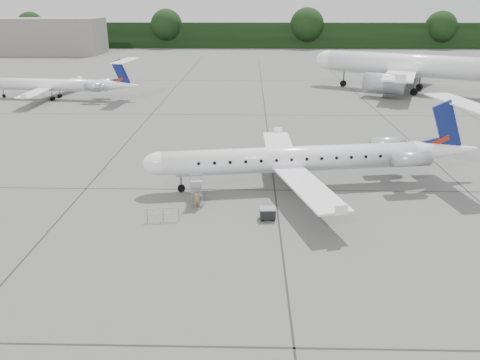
# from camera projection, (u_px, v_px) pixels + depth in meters

# --- Properties ---
(ground) EXTENTS (320.00, 320.00, 0.00)m
(ground) POSITION_uv_depth(u_px,v_px,m) (336.00, 217.00, 33.78)
(ground) COLOR #575755
(ground) RESTS_ON ground
(treeline) EXTENTS (260.00, 4.00, 8.00)m
(treeline) POSITION_uv_depth(u_px,v_px,m) (270.00, 35.00, 153.68)
(treeline) COLOR black
(treeline) RESTS_ON ground
(terminal_building) EXTENTS (40.00, 14.00, 10.00)m
(terminal_building) POSITION_uv_depth(u_px,v_px,m) (33.00, 36.00, 136.15)
(terminal_building) COLOR slate
(terminal_building) RESTS_ON ground
(main_regional_jet) EXTENTS (29.56, 23.25, 6.90)m
(main_regional_jet) POSITION_uv_depth(u_px,v_px,m) (291.00, 147.00, 38.16)
(main_regional_jet) COLOR white
(main_regional_jet) RESTS_ON ground
(airstair) EXTENTS (1.20, 2.48, 2.16)m
(airstair) POSITION_uv_depth(u_px,v_px,m) (196.00, 189.00, 36.02)
(airstair) COLOR white
(airstair) RESTS_ON ground
(passenger) EXTENTS (0.57, 0.37, 1.56)m
(passenger) POSITION_uv_depth(u_px,v_px,m) (197.00, 199.00, 34.88)
(passenger) COLOR olive
(passenger) RESTS_ON ground
(safety_railing) EXTENTS (2.19, 0.37, 1.00)m
(safety_railing) POSITION_uv_depth(u_px,v_px,m) (163.00, 215.00, 32.97)
(safety_railing) COLOR gray
(safety_railing) RESTS_ON ground
(baggage_cart) EXTENTS (1.12, 0.93, 0.93)m
(baggage_cart) POSITION_uv_depth(u_px,v_px,m) (268.00, 213.00, 33.31)
(baggage_cart) COLOR black
(baggage_cart) RESTS_ON ground
(bg_narrowbody) EXTENTS (42.79, 38.61, 12.60)m
(bg_narrowbody) POSITION_uv_depth(u_px,v_px,m) (410.00, 54.00, 78.08)
(bg_narrowbody) COLOR white
(bg_narrowbody) RESTS_ON ground
(bg_regional_left) EXTENTS (25.88, 19.91, 6.33)m
(bg_regional_left) POSITION_uv_depth(u_px,v_px,m) (48.00, 79.00, 73.44)
(bg_regional_left) COLOR white
(bg_regional_left) RESTS_ON ground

